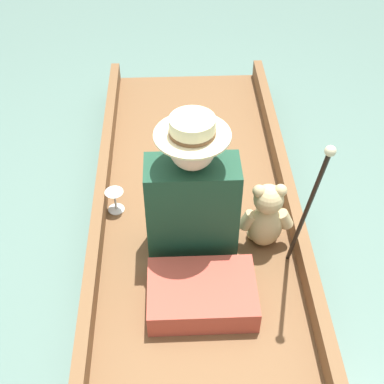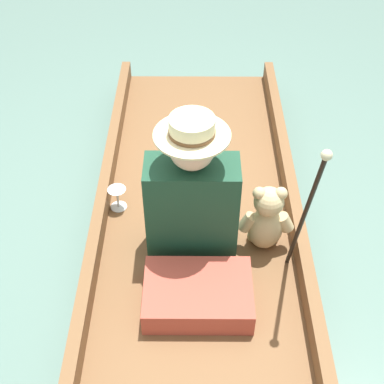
{
  "view_description": "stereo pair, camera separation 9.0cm",
  "coord_description": "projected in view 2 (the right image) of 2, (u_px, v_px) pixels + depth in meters",
  "views": [
    {
      "loc": [
        -0.11,
        -2.03,
        2.3
      ],
      "look_at": [
        -0.03,
        -0.15,
        0.52
      ],
      "focal_mm": 50.0,
      "sensor_mm": 36.0,
      "label": 1
    },
    {
      "loc": [
        -0.02,
        -2.03,
        2.3
      ],
      "look_at": [
        -0.03,
        -0.15,
        0.52
      ],
      "focal_mm": 50.0,
      "sensor_mm": 36.0,
      "label": 2
    }
  ],
  "objects": [
    {
      "name": "seat_cushion",
      "position": [
        198.0,
        294.0,
        2.51
      ],
      "size": [
        0.51,
        0.36,
        0.13
      ],
      "color": "#B24738",
      "rests_on": "punt_boat"
    },
    {
      "name": "ground_plane",
      "position": [
        197.0,
        241.0,
        3.05
      ],
      "size": [
        16.0,
        16.0,
        0.0
      ],
      "primitive_type": "plane",
      "color": "slate"
    },
    {
      "name": "wine_glass",
      "position": [
        117.0,
        194.0,
        2.96
      ],
      "size": [
        0.1,
        0.1,
        0.14
      ],
      "color": "silver",
      "rests_on": "punt_boat"
    },
    {
      "name": "teddy_bear",
      "position": [
        266.0,
        220.0,
        2.69
      ],
      "size": [
        0.29,
        0.17,
        0.41
      ],
      "color": "tan",
      "rests_on": "punt_boat"
    },
    {
      "name": "seated_person",
      "position": [
        192.0,
        195.0,
        2.67
      ],
      "size": [
        0.45,
        0.75,
        0.82
      ],
      "rotation": [
        0.0,
        0.0,
        0.17
      ],
      "color": "white",
      "rests_on": "punt_boat"
    },
    {
      "name": "punt_boat",
      "position": [
        198.0,
        230.0,
        2.99
      ],
      "size": [
        1.12,
        3.04,
        0.28
      ],
      "color": "brown",
      "rests_on": "ground_plane"
    },
    {
      "name": "walking_cane",
      "position": [
        307.0,
        208.0,
        2.26
      ],
      "size": [
        0.04,
        0.29,
        0.94
      ],
      "color": "black",
      "rests_on": "punt_boat"
    }
  ]
}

